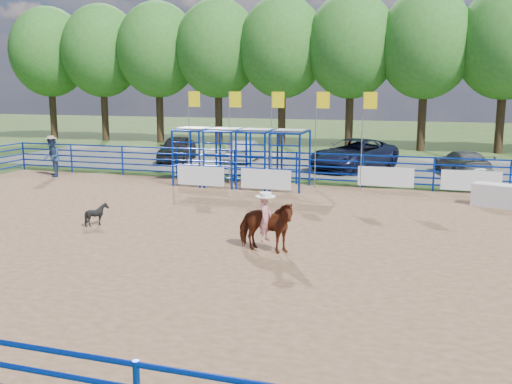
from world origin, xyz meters
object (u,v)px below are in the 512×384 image
(horse_and_rider, at_px, (265,223))
(calf, at_px, (97,214))
(announcer_table, at_px, (495,195))
(car_c, at_px, (354,154))
(car_a, at_px, (177,148))
(spectator_cowboy, at_px, (52,157))
(car_b, at_px, (245,151))
(car_d, at_px, (463,163))

(horse_and_rider, bearing_deg, calf, 168.64)
(announcer_table, xyz_separation_m, car_c, (-6.41, 8.09, 0.38))
(horse_and_rider, height_order, car_a, horse_and_rider)
(calf, xyz_separation_m, car_c, (6.09, 15.14, 0.44))
(horse_and_rider, height_order, spectator_cowboy, horse_and_rider)
(announcer_table, relative_size, car_a, 0.36)
(horse_and_rider, bearing_deg, spectator_cowboy, 145.97)
(horse_and_rider, height_order, calf, horse_and_rider)
(announcer_table, relative_size, car_b, 0.41)
(car_b, bearing_deg, horse_and_rider, 105.27)
(car_a, distance_m, car_d, 16.14)
(calf, bearing_deg, car_c, -36.83)
(announcer_table, xyz_separation_m, spectator_cowboy, (-20.26, 1.05, 0.57))
(calf, bearing_deg, horse_and_rider, -116.27)
(car_b, height_order, car_d, car_b)
(calf, xyz_separation_m, car_a, (-4.51, 15.54, 0.38))
(horse_and_rider, distance_m, spectator_cowboy, 16.63)
(car_c, bearing_deg, car_a, -159.14)
(announcer_table, height_order, car_c, car_c)
(calf, relative_size, car_b, 0.19)
(announcer_table, distance_m, car_c, 10.33)
(spectator_cowboy, height_order, car_c, spectator_cowboy)
(spectator_cowboy, bearing_deg, car_d, 19.04)
(calf, xyz_separation_m, spectator_cowboy, (-7.76, 8.10, 0.63))
(car_c, bearing_deg, car_d, 19.35)
(calf, relative_size, spectator_cowboy, 0.37)
(horse_and_rider, xyz_separation_m, calf, (-6.02, 1.21, -0.45))
(horse_and_rider, relative_size, car_b, 0.59)
(car_c, xyz_separation_m, car_d, (5.52, -0.36, -0.19))
(horse_and_rider, height_order, car_b, horse_and_rider)
(spectator_cowboy, relative_size, car_c, 0.34)
(announcer_table, xyz_separation_m, car_a, (-17.01, 8.49, 0.32))
(calf, bearing_deg, spectator_cowboy, 28.87)
(car_a, bearing_deg, announcer_table, -39.74)
(announcer_table, bearing_deg, car_c, 128.38)
(car_c, bearing_deg, announcer_table, -28.58)
(horse_and_rider, xyz_separation_m, car_a, (-10.53, 16.75, -0.07))
(car_a, relative_size, car_d, 1.02)
(announcer_table, height_order, calf, announcer_table)
(announcer_table, relative_size, spectator_cowboy, 0.80)
(spectator_cowboy, bearing_deg, car_b, 49.10)
(announcer_table, bearing_deg, spectator_cowboy, 177.04)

